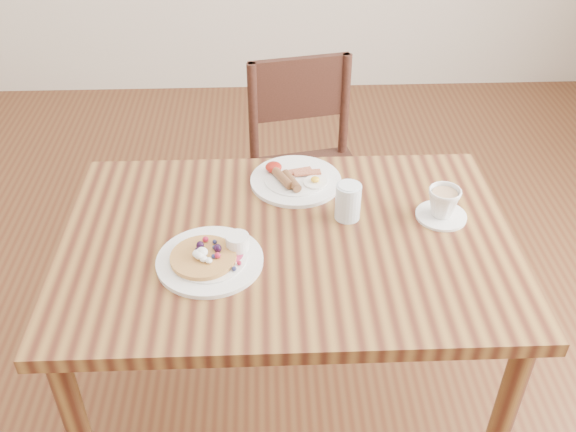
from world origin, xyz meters
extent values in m
plane|color=#572C18|center=(0.00, 0.00, 0.00)|extent=(5.00, 5.00, 0.00)
cube|color=brown|center=(0.00, 0.00, 0.73)|extent=(1.20, 0.80, 0.04)
cylinder|color=brown|center=(0.54, -0.34, 0.35)|extent=(0.06, 0.06, 0.71)
cylinder|color=brown|center=(0.54, 0.34, 0.35)|extent=(0.06, 0.06, 0.71)
cylinder|color=brown|center=(-0.54, 0.34, 0.35)|extent=(0.06, 0.06, 0.71)
cube|color=#3A1C15|center=(0.11, 0.69, 0.45)|extent=(0.49, 0.49, 0.04)
cylinder|color=#3A1C15|center=(-0.03, 0.48, 0.21)|extent=(0.04, 0.04, 0.43)
cylinder|color=#3A1C15|center=(0.32, 0.55, 0.21)|extent=(0.04, 0.04, 0.43)
cylinder|color=#3A1C15|center=(-0.10, 0.83, 0.21)|extent=(0.04, 0.04, 0.43)
cylinder|color=#3A1C15|center=(0.26, 0.90, 0.21)|extent=(0.04, 0.04, 0.43)
cylinder|color=#3A1C15|center=(0.26, 0.90, 0.67)|extent=(0.04, 0.04, 0.43)
cylinder|color=#3A1C15|center=(-0.10, 0.83, 0.67)|extent=(0.04, 0.04, 0.43)
cube|color=#3A1C15|center=(0.08, 0.88, 0.76)|extent=(0.38, 0.10, 0.24)
cylinder|color=white|center=(-0.20, -0.09, 0.76)|extent=(0.27, 0.27, 0.01)
cylinder|color=white|center=(-0.20, -0.09, 0.76)|extent=(0.19, 0.19, 0.01)
cylinder|color=#B22D59|center=(-0.15, -0.08, 0.77)|extent=(0.07, 0.07, 0.00)
cylinder|color=#C68C47|center=(-0.22, -0.10, 0.77)|extent=(0.17, 0.17, 0.01)
ellipsoid|color=white|center=(-0.22, -0.10, 0.79)|extent=(0.03, 0.03, 0.02)
ellipsoid|color=white|center=(-0.21, -0.13, 0.79)|extent=(0.02, 0.02, 0.01)
cylinder|color=white|center=(-0.13, -0.06, 0.79)|extent=(0.06, 0.06, 0.04)
cylinder|color=#591E07|center=(-0.13, -0.06, 0.80)|extent=(0.05, 0.05, 0.00)
sphere|color=black|center=(-0.19, -0.08, 0.79)|extent=(0.02, 0.02, 0.02)
sphere|color=#1E234C|center=(-0.18, -0.07, 0.78)|extent=(0.01, 0.01, 0.01)
sphere|color=#1E234C|center=(-0.19, -0.05, 0.78)|extent=(0.01, 0.01, 0.01)
sphere|color=#B21938|center=(-0.21, -0.07, 0.79)|extent=(0.02, 0.02, 0.02)
sphere|color=black|center=(-0.23, -0.07, 0.79)|extent=(0.02, 0.02, 0.02)
sphere|color=#1E234C|center=(-0.24, -0.08, 0.78)|extent=(0.01, 0.01, 0.01)
sphere|color=black|center=(-0.22, -0.10, 0.79)|extent=(0.02, 0.02, 0.02)
sphere|color=#1E234C|center=(-0.21, -0.11, 0.78)|extent=(0.01, 0.01, 0.01)
sphere|color=#1E234C|center=(-0.19, -0.12, 0.78)|extent=(0.01, 0.01, 0.01)
sphere|color=#B21938|center=(-0.19, -0.10, 0.79)|extent=(0.02, 0.02, 0.02)
sphere|color=#1E234C|center=(-0.13, -0.14, 0.77)|extent=(0.01, 0.01, 0.01)
sphere|color=#B21938|center=(-0.12, -0.10, 0.77)|extent=(0.01, 0.01, 0.01)
sphere|color=black|center=(-0.13, -0.06, 0.78)|extent=(0.02, 0.02, 0.02)
sphere|color=#1E234C|center=(-0.15, -0.03, 0.77)|extent=(0.01, 0.01, 0.01)
cylinder|color=white|center=(0.03, 0.26, 0.76)|extent=(0.27, 0.27, 0.01)
cylinder|color=white|center=(0.03, 0.26, 0.76)|extent=(0.19, 0.19, 0.01)
cylinder|color=brown|center=(-0.01, 0.24, 0.78)|extent=(0.06, 0.10, 0.03)
cylinder|color=brown|center=(0.02, 0.23, 0.78)|extent=(0.06, 0.10, 0.03)
cube|color=maroon|center=(0.04, 0.29, 0.77)|extent=(0.08, 0.04, 0.01)
cube|color=maroon|center=(0.07, 0.28, 0.77)|extent=(0.08, 0.03, 0.01)
cylinder|color=white|center=(0.09, 0.23, 0.77)|extent=(0.07, 0.07, 0.00)
ellipsoid|color=yellow|center=(0.09, 0.23, 0.78)|extent=(0.03, 0.03, 0.01)
ellipsoid|color=#A5190F|center=(-0.03, 0.30, 0.78)|extent=(0.05, 0.05, 0.03)
cylinder|color=white|center=(0.43, 0.07, 0.75)|extent=(0.14, 0.14, 0.01)
imported|color=white|center=(0.43, 0.07, 0.80)|extent=(0.13, 0.13, 0.08)
cylinder|color=tan|center=(0.43, 0.07, 0.83)|extent=(0.07, 0.07, 0.00)
cylinder|color=silver|center=(0.17, 0.08, 0.80)|extent=(0.07, 0.07, 0.10)
camera|label=1|loc=(-0.05, -1.32, 1.81)|focal=40.00mm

